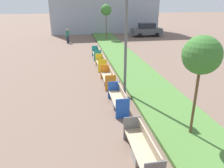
% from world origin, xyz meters
% --- Properties ---
extents(planter_grass_strip, '(2.80, 120.00, 0.18)m').
position_xyz_m(planter_grass_strip, '(3.20, 12.00, 0.09)').
color(planter_grass_strip, '#4C7A38').
rests_on(planter_grass_strip, ground).
extents(bench_grey_frame, '(0.65, 2.43, 0.94)m').
position_xyz_m(bench_grey_frame, '(0.94, 6.97, 0.38)').
color(bench_grey_frame, '#9E9B96').
rests_on(bench_grey_frame, ground).
extents(bench_blue_frame, '(0.65, 2.19, 0.94)m').
position_xyz_m(bench_blue_frame, '(0.94, 10.80, 0.37)').
color(bench_blue_frame, '#9E9B96').
rests_on(bench_blue_frame, ground).
extents(bench_orange_frame, '(0.65, 2.18, 0.94)m').
position_xyz_m(bench_orange_frame, '(0.94, 13.99, 0.37)').
color(bench_orange_frame, '#9E9B96').
rests_on(bench_orange_frame, ground).
extents(bench_yellow_frame, '(0.65, 1.90, 0.94)m').
position_xyz_m(bench_yellow_frame, '(0.94, 17.34, 0.36)').
color(bench_yellow_frame, '#9E9B96').
rests_on(bench_yellow_frame, ground).
extents(bench_teal_frame, '(0.65, 1.95, 0.94)m').
position_xyz_m(bench_teal_frame, '(0.94, 20.50, 0.36)').
color(bench_teal_frame, '#9E9B96').
rests_on(bench_teal_frame, ground).
extents(street_lamp_post, '(0.24, 0.44, 6.74)m').
position_xyz_m(street_lamp_post, '(1.55, 12.12, 3.75)').
color(street_lamp_post, '#56595B').
rests_on(street_lamp_post, ground).
extents(sapling_tree_near, '(1.32, 1.32, 3.85)m').
position_xyz_m(sapling_tree_near, '(3.15, 7.95, 3.17)').
color(sapling_tree_near, brown).
rests_on(sapling_tree_near, ground).
extents(sapling_tree_far, '(1.35, 1.35, 4.41)m').
position_xyz_m(sapling_tree_far, '(3.15, 29.53, 3.70)').
color(sapling_tree_far, brown).
rests_on(sapling_tree_far, ground).
extents(pedestrian_walking, '(0.53, 0.24, 1.69)m').
position_xyz_m(pedestrian_walking, '(-1.72, 28.49, 0.86)').
color(pedestrian_walking, '#232633').
rests_on(pedestrian_walking, ground).
extents(parked_car_distant, '(4.24, 2.00, 1.86)m').
position_xyz_m(parked_car_distant, '(9.27, 31.71, 0.91)').
color(parked_car_distant, '#474C51').
rests_on(parked_car_distant, ground).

